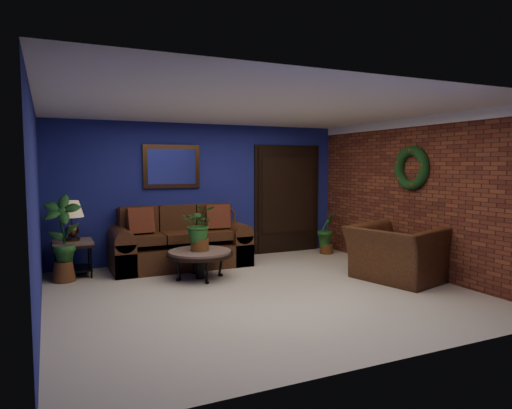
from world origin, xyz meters
name	(u,v)px	position (x,y,z in m)	size (l,w,h in m)	color
floor	(261,292)	(0.00, 0.00, 0.00)	(5.50, 5.50, 0.00)	beige
wall_back	(203,192)	(0.00, 2.50, 1.25)	(5.50, 0.04, 2.50)	navy
wall_left	(36,210)	(-2.75, 0.00, 1.25)	(0.04, 5.00, 2.50)	navy
wall_right_brick	(416,196)	(2.75, 0.00, 1.25)	(0.04, 5.00, 2.50)	brown
ceiling	(261,109)	(0.00, 0.00, 2.50)	(5.50, 5.00, 0.02)	white
crown_molding	(417,122)	(2.72, 0.00, 2.43)	(0.03, 5.00, 0.14)	white
wall_mirror	(172,167)	(-0.60, 2.46, 1.72)	(1.02, 0.06, 0.77)	#472D15
closet_door	(287,200)	(1.75, 2.47, 1.05)	(1.44, 0.06, 2.18)	black
wreath	(411,168)	(2.69, 0.05, 1.70)	(0.72, 0.72, 0.16)	black
sofa	(179,246)	(-0.58, 2.09, 0.34)	(2.32, 1.00, 1.04)	#4B2C15
coffee_table	(200,254)	(-0.53, 1.08, 0.38)	(1.02, 1.02, 0.44)	#524C48
end_table	(73,249)	(-2.30, 2.05, 0.43)	(0.62, 0.62, 0.57)	#524C48
table_lamp	(72,216)	(-2.30, 2.05, 0.96)	(0.36, 0.36, 0.61)	#472D15
side_chair	(226,231)	(0.30, 2.12, 0.56)	(0.50, 0.50, 0.99)	brown
armchair	(397,253)	(2.15, -0.26, 0.41)	(1.27, 1.11, 0.83)	#4B2C15
coffee_plant	(200,226)	(-0.53, 1.08, 0.82)	(0.61, 0.56, 0.71)	brown
floor_plant	(326,232)	(2.35, 1.95, 0.43)	(0.43, 0.37, 0.83)	brown
tall_plant	(62,236)	(-2.45, 1.77, 0.69)	(0.65, 0.53, 1.31)	brown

